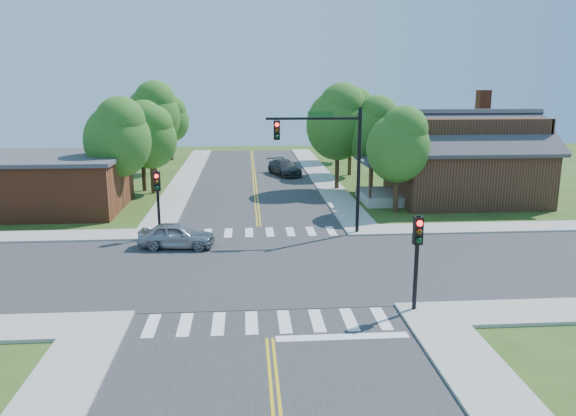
{
  "coord_description": "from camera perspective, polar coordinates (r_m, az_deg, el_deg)",
  "views": [
    {
      "loc": [
        -0.7,
        -25.2,
        8.66
      ],
      "look_at": [
        1.42,
        2.96,
        2.2
      ],
      "focal_mm": 35.0,
      "sensor_mm": 36.0,
      "label": 1
    }
  ],
  "objects": [
    {
      "name": "centerline",
      "position": [
        26.64,
        -2.58,
        -5.99
      ],
      "size": [
        0.3,
        90.0,
        0.01
      ],
      "color": "gold",
      "rests_on": "ground"
    },
    {
      "name": "car_silver",
      "position": [
        30.02,
        -11.22,
        -2.8
      ],
      "size": [
        2.5,
        4.31,
        1.34
      ],
      "primitive_type": "imported",
      "rotation": [
        0.0,
        0.0,
        1.45
      ],
      "color": "#9D9FA4",
      "rests_on": "ground"
    },
    {
      "name": "signal_mast_ne",
      "position": [
        31.36,
        4.21,
        5.87
      ],
      "size": [
        5.3,
        0.42,
        7.2
      ],
      "color": "black",
      "rests_on": "ground"
    },
    {
      "name": "signal_pole_nw",
      "position": [
        31.73,
        -13.11,
        1.65
      ],
      "size": [
        0.34,
        0.42,
        3.8
      ],
      "color": "black",
      "rests_on": "ground"
    },
    {
      "name": "tree_e_c",
      "position": [
        52.14,
        6.49,
        9.1
      ],
      "size": [
        4.76,
        4.52,
        8.08
      ],
      "color": "#382314",
      "rests_on": "ground"
    },
    {
      "name": "tree_w_d",
      "position": [
        63.07,
        -11.83,
        8.91
      ],
      "size": [
        4.12,
        3.91,
        7.0
      ],
      "color": "#382314",
      "rests_on": "ground"
    },
    {
      "name": "road_ew",
      "position": [
        26.64,
        -2.58,
        -6.04
      ],
      "size": [
        90.0,
        10.0,
        0.04
      ],
      "primitive_type": "cube",
      "color": "#2D2D30",
      "rests_on": "ground"
    },
    {
      "name": "car_dgrey",
      "position": [
        52.13,
        -0.38,
        4.09
      ],
      "size": [
        4.79,
        5.95,
        1.39
      ],
      "primitive_type": "imported",
      "rotation": [
        0.0,
        0.0,
        0.32
      ],
      "color": "#2F3234",
      "rests_on": "ground"
    },
    {
      "name": "ground",
      "position": [
        26.65,
        -2.58,
        -6.09
      ],
      "size": [
        100.0,
        100.0,
        0.0
      ],
      "primitive_type": "plane",
      "color": "#2C4916",
      "rests_on": "ground"
    },
    {
      "name": "crosswalk_north",
      "position": [
        32.56,
        -2.92,
        -2.47
      ],
      "size": [
        8.85,
        2.0,
        0.01
      ],
      "color": "white",
      "rests_on": "ground"
    },
    {
      "name": "sidewalk_ne",
      "position": [
        45.04,
        17.31,
        1.3
      ],
      "size": [
        40.0,
        40.0,
        0.14
      ],
      "color": "#9E9B93",
      "rests_on": "ground"
    },
    {
      "name": "tree_w_a",
      "position": [
        39.65,
        -16.85,
        7.05
      ],
      "size": [
        4.49,
        4.27,
        7.64
      ],
      "color": "#382314",
      "rests_on": "ground"
    },
    {
      "name": "tree_e_a",
      "position": [
        37.57,
        11.28,
        6.49
      ],
      "size": [
        4.16,
        3.95,
        7.08
      ],
      "color": "#382314",
      "rests_on": "ground"
    },
    {
      "name": "sidewalk_nw",
      "position": [
        44.55,
        -24.04,
        0.63
      ],
      "size": [
        40.0,
        40.0,
        0.14
      ],
      "color": "#9E9B93",
      "rests_on": "ground"
    },
    {
      "name": "tree_w_c",
      "position": [
        54.34,
        -13.53,
        9.39
      ],
      "size": [
        5.11,
        4.85,
        8.68
      ],
      "color": "#382314",
      "rests_on": "ground"
    },
    {
      "name": "tree_house",
      "position": [
        44.69,
        5.21,
        8.87
      ],
      "size": [
        5.01,
        4.76,
        8.51
      ],
      "color": "#382314",
      "rests_on": "ground"
    },
    {
      "name": "road_ns",
      "position": [
        26.65,
        -2.58,
        -6.05
      ],
      "size": [
        10.0,
        90.0,
        0.04
      ],
      "primitive_type": "cube",
      "color": "#2D2D30",
      "rests_on": "ground"
    },
    {
      "name": "building_nw",
      "position": [
        41.26,
        -23.35,
        2.37
      ],
      "size": [
        10.4,
        8.4,
        3.73
      ],
      "color": "brown",
      "rests_on": "ground"
    },
    {
      "name": "tree_w_b",
      "position": [
        45.71,
        -14.59,
        7.51
      ],
      "size": [
        4.22,
        4.01,
        7.18
      ],
      "color": "#382314",
      "rests_on": "ground"
    },
    {
      "name": "tree_e_b",
      "position": [
        44.39,
        8.7,
        7.96
      ],
      "size": [
        4.45,
        4.23,
        7.57
      ],
      "color": "#382314",
      "rests_on": "ground"
    },
    {
      "name": "tree_bldg",
      "position": [
        44.5,
        -13.7,
        7.12
      ],
      "size": [
        4.02,
        3.82,
        6.83
      ],
      "color": "#382314",
      "rests_on": "ground"
    },
    {
      "name": "tree_e_d",
      "position": [
        60.69,
        5.18,
        9.74
      ],
      "size": [
        4.84,
        4.6,
        8.23
      ],
      "color": "#382314",
      "rests_on": "ground"
    },
    {
      "name": "stop_bar",
      "position": [
        19.87,
        5.54,
        -13.01
      ],
      "size": [
        4.6,
        0.45,
        0.09
      ],
      "primitive_type": "cube",
      "color": "white",
      "rests_on": "ground"
    },
    {
      "name": "intersection_patch",
      "position": [
        26.65,
        -2.58,
        -6.09
      ],
      "size": [
        10.2,
        10.2,
        0.06
      ],
      "primitive_type": "cube",
      "color": "#2D2D30",
      "rests_on": "ground"
    },
    {
      "name": "crosswalk_south",
      "position": [
        20.87,
        -2.04,
        -11.5
      ],
      "size": [
        8.85,
        2.0,
        0.01
      ],
      "color": "white",
      "rests_on": "ground"
    },
    {
      "name": "signal_pole_se",
      "position": [
        21.42,
        13.01,
        -3.72
      ],
      "size": [
        0.34,
        0.42,
        3.8
      ],
      "color": "black",
      "rests_on": "ground"
    },
    {
      "name": "house_ne",
      "position": [
        42.81,
        17.48,
        5.14
      ],
      "size": [
        13.05,
        8.8,
        7.11
      ],
      "color": "#301D10",
      "rests_on": "ground"
    }
  ]
}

